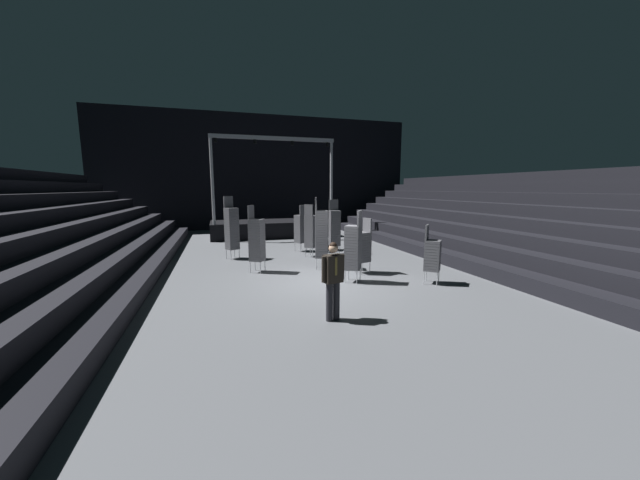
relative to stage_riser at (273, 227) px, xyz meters
The scene contains 16 objects.
ground_plane 10.64m from the stage_riser, 90.00° to the right, with size 22.00×30.00×0.10m, color #515459.
arena_end_wall 5.56m from the stage_riser, 90.00° to the left, with size 22.00×0.30×8.00m, color black.
bleacher_bank_left 12.58m from the stage_riser, 129.73° to the right, with size 6.00×24.00×3.60m.
bleacher_bank_right 12.58m from the stage_riser, 50.27° to the right, with size 6.00×24.00×3.60m.
stage_riser is the anchor object (origin of this frame).
man_with_tie 13.59m from the stage_riser, 93.18° to the right, with size 0.57×0.32×1.75m.
chair_stack_front_left 6.75m from the stage_riser, 75.14° to the right, with size 0.47×0.47×2.39m.
chair_stack_front_right 10.87m from the stage_riser, 85.62° to the right, with size 0.62×0.62×2.22m.
chair_stack_mid_left 12.06m from the stage_riser, 75.29° to the right, with size 0.62×0.62×1.79m.
chair_stack_mid_right 8.88m from the stage_riser, 87.36° to the right, with size 0.54×0.54×2.56m.
chair_stack_mid_centre 6.75m from the stage_riser, 84.72° to the right, with size 0.62×0.62×2.22m.
chair_stack_rear_left 10.01m from the stage_riser, 81.04° to the right, with size 0.54×0.54×1.88m.
chair_stack_rear_right 5.40m from the stage_riser, 84.86° to the right, with size 0.59×0.59×2.14m.
chair_stack_rear_centre 8.94m from the stage_riser, 102.10° to the right, with size 0.60×0.60×2.31m.
chair_stack_aisle_left 6.75m from the stage_riser, 112.83° to the right, with size 0.59×0.59×2.56m.
equipment_road_case 5.66m from the stage_riser, 71.63° to the right, with size 0.90×0.60×0.48m, color black.
Camera 1 is at (-3.05, -9.62, 2.88)m, focal length 18.88 mm.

